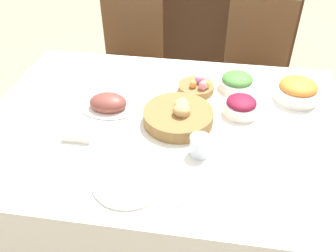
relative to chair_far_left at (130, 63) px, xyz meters
name	(u,v)px	position (x,y,z in m)	size (l,w,h in m)	color
ground_plane	(167,227)	(0.40, -0.91, -0.53)	(12.00, 12.00, 0.00)	tan
dining_table	(167,181)	(0.40, -0.91, -0.15)	(1.59, 1.14, 0.76)	silver
chair_far_left	(130,63)	(0.00, 0.00, 0.00)	(0.44, 0.44, 0.98)	brown
chair_far_right	(254,73)	(0.84, 0.00, 0.00)	(0.45, 0.45, 0.98)	brown
sideboard	(218,38)	(0.58, 0.71, -0.09)	(1.16, 0.44, 0.87)	#3D2616
bread_basket	(179,115)	(0.45, -0.91, 0.27)	(0.30, 0.30, 0.10)	olive
egg_basket	(198,86)	(0.51, -0.65, 0.26)	(0.17, 0.17, 0.08)	olive
ham_platter	(108,104)	(0.13, -0.86, 0.26)	(0.26, 0.18, 0.08)	silver
green_salad_bowl	(237,82)	(0.70, -0.60, 0.27)	(0.17, 0.17, 0.08)	silver
beet_salad_bowl	(241,106)	(0.72, -0.81, 0.28)	(0.15, 0.15, 0.08)	silver
carrot_bowl	(297,90)	(0.97, -0.65, 0.28)	(0.20, 0.20, 0.10)	silver
dinner_plate	(129,181)	(0.32, -1.29, 0.24)	(0.26, 0.26, 0.01)	silver
fork	(87,177)	(0.17, -1.29, 0.24)	(0.01, 0.17, 0.00)	silver
knife	(172,187)	(0.48, -1.29, 0.24)	(0.01, 0.17, 0.00)	silver
spoon	(181,188)	(0.51, -1.29, 0.24)	(0.01, 0.17, 0.00)	silver
drinking_cup	(200,146)	(0.56, -1.10, 0.28)	(0.08, 0.08, 0.08)	silver
butter_dish	(78,134)	(0.06, -1.08, 0.25)	(0.12, 0.07, 0.03)	silver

